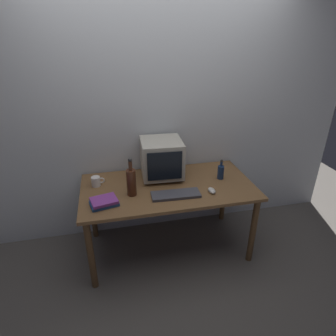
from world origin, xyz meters
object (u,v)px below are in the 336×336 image
object	(u,v)px
computer_mouse	(212,191)
bottle_short	(221,172)
bottle_tall	(131,181)
crt_monitor	(162,158)
keyboard	(176,195)
book_stack	(104,202)
mug	(96,181)

from	to	relation	value
computer_mouse	bottle_short	world-z (taller)	bottle_short
bottle_tall	bottle_short	xyz separation A→B (m)	(0.86, 0.11, -0.06)
crt_monitor	keyboard	bearing A→B (deg)	-83.22
bottle_short	book_stack	distance (m)	1.12
bottle_short	bottle_tall	bearing A→B (deg)	-172.43
bottle_short	crt_monitor	bearing A→B (deg)	162.91
mug	bottle_tall	bearing A→B (deg)	-36.96
book_stack	computer_mouse	bearing A→B (deg)	-0.08
computer_mouse	book_stack	xyz separation A→B (m)	(-0.93, 0.00, 0.01)
bottle_short	book_stack	world-z (taller)	bottle_short
keyboard	bottle_tall	size ratio (longest dim) A/B	1.21
bottle_tall	book_stack	world-z (taller)	bottle_tall
bottle_short	book_stack	xyz separation A→B (m)	(-1.10, -0.23, -0.05)
bottle_tall	bottle_short	bearing A→B (deg)	7.57
keyboard	book_stack	xyz separation A→B (m)	(-0.60, -0.01, 0.02)
computer_mouse	book_stack	world-z (taller)	book_stack
computer_mouse	mug	xyz separation A→B (m)	(-0.99, 0.34, 0.03)
book_stack	crt_monitor	bearing A→B (deg)	35.24
mug	keyboard	bearing A→B (deg)	-26.28
bottle_tall	mug	xyz separation A→B (m)	(-0.30, 0.23, -0.09)
book_stack	mug	size ratio (longest dim) A/B	2.05
bottle_short	keyboard	bearing A→B (deg)	-156.39
crt_monitor	computer_mouse	world-z (taller)	crt_monitor
computer_mouse	bottle_short	size ratio (longest dim) A/B	0.50
crt_monitor	bottle_tall	world-z (taller)	crt_monitor
crt_monitor	computer_mouse	size ratio (longest dim) A/B	4.05
keyboard	bottle_short	world-z (taller)	bottle_short
bottle_tall	keyboard	bearing A→B (deg)	-15.65
keyboard	mug	distance (m)	0.74
keyboard	bottle_tall	bearing A→B (deg)	166.64
keyboard	book_stack	size ratio (longest dim) A/B	1.71
bottle_short	mug	world-z (taller)	bottle_short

